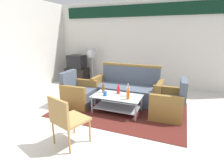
{
  "coord_description": "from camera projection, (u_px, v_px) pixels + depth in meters",
  "views": [
    {
      "loc": [
        1.25,
        -3.0,
        1.77
      ],
      "look_at": [
        -0.21,
        0.62,
        0.65
      ],
      "focal_mm": 28.48,
      "sensor_mm": 36.0,
      "label": 1
    }
  ],
  "objects": [
    {
      "name": "pedestal_fan",
      "position": [
        92.0,
        55.0,
        6.29
      ],
      "size": [
        0.36,
        0.36,
        1.27
      ],
      "color": "#2D2D33",
      "rests_on": "ground"
    },
    {
      "name": "coffee_table",
      "position": [
        117.0,
        101.0,
        4.05
      ],
      "size": [
        1.1,
        0.6,
        0.4
      ],
      "color": "silver",
      "rests_on": "rug"
    },
    {
      "name": "rug",
      "position": [
        120.0,
        109.0,
        4.27
      ],
      "size": [
        2.98,
        2.0,
        0.01
      ],
      "primitive_type": "cube",
      "color": "#511E19",
      "rests_on": "ground"
    },
    {
      "name": "television",
      "position": [
        77.0,
        62.0,
        6.54
      ],
      "size": [
        0.6,
        0.45,
        0.48
      ],
      "rotation": [
        0.0,
        0.0,
        3.14
      ],
      "color": "black",
      "rests_on": "tv_stand"
    },
    {
      "name": "ground_plane",
      "position": [
        110.0,
        124.0,
        3.61
      ],
      "size": [
        14.0,
        14.0,
        0.0
      ],
      "primitive_type": "plane",
      "color": "beige"
    },
    {
      "name": "armchair_right",
      "position": [
        168.0,
        104.0,
        3.85
      ],
      "size": [
        0.73,
        0.79,
        0.85
      ],
      "rotation": [
        0.0,
        0.0,
        1.62
      ],
      "color": "#4C5666",
      "rests_on": "rug"
    },
    {
      "name": "wicker_chair",
      "position": [
        66.0,
        117.0,
        2.79
      ],
      "size": [
        0.6,
        0.6,
        0.84
      ],
      "rotation": [
        0.0,
        0.0,
        -0.31
      ],
      "color": "#AD844C",
      "rests_on": "ground"
    },
    {
      "name": "armchair_left",
      "position": [
        79.0,
        94.0,
        4.49
      ],
      "size": [
        0.72,
        0.78,
        0.85
      ],
      "rotation": [
        0.0,
        0.0,
        -1.54
      ],
      "color": "#4C5666",
      "rests_on": "rug"
    },
    {
      "name": "wall_back",
      "position": [
        145.0,
        42.0,
        5.93
      ],
      "size": [
        6.52,
        0.19,
        2.8
      ],
      "color": "silver",
      "rests_on": "ground"
    },
    {
      "name": "bottle_clear",
      "position": [
        128.0,
        91.0,
        3.95
      ],
      "size": [
        0.07,
        0.07,
        0.3
      ],
      "color": "silver",
      "rests_on": "coffee_table"
    },
    {
      "name": "bottle_brown",
      "position": [
        103.0,
        88.0,
        4.2
      ],
      "size": [
        0.06,
        0.06,
        0.27
      ],
      "color": "brown",
      "rests_on": "coffee_table"
    },
    {
      "name": "couch",
      "position": [
        127.0,
        90.0,
        4.72
      ],
      "size": [
        1.81,
        0.76,
        0.96
      ],
      "rotation": [
        0.0,
        0.0,
        3.13
      ],
      "color": "#4C5666",
      "rests_on": "rug"
    },
    {
      "name": "bottle_red",
      "position": [
        118.0,
        90.0,
        4.12
      ],
      "size": [
        0.07,
        0.07,
        0.22
      ],
      "color": "red",
      "rests_on": "coffee_table"
    },
    {
      "name": "cup",
      "position": [
        105.0,
        94.0,
        3.99
      ],
      "size": [
        0.08,
        0.08,
        0.1
      ],
      "primitive_type": "cylinder",
      "color": "#2659A5",
      "rests_on": "coffee_table"
    },
    {
      "name": "tv_stand",
      "position": [
        77.0,
        75.0,
        6.68
      ],
      "size": [
        0.8,
        0.5,
        0.52
      ],
      "primitive_type": "cube",
      "color": "black",
      "rests_on": "ground"
    },
    {
      "name": "bottle_orange",
      "position": [
        128.0,
        94.0,
        3.77
      ],
      "size": [
        0.07,
        0.07,
        0.29
      ],
      "color": "#D85919",
      "rests_on": "coffee_table"
    }
  ]
}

